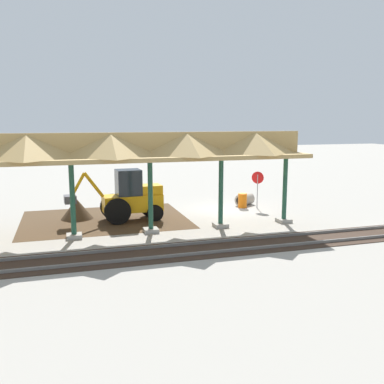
% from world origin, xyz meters
% --- Properties ---
extents(ground_plane, '(120.00, 120.00, 0.00)m').
position_xyz_m(ground_plane, '(0.00, 0.00, 0.00)').
color(ground_plane, '#9E998E').
extents(dirt_work_zone, '(8.94, 7.00, 0.01)m').
position_xyz_m(dirt_work_zone, '(7.47, 0.42, 0.00)').
color(dirt_work_zone, '#4C3823').
rests_on(dirt_work_zone, ground).
extents(platform_canopy, '(23.13, 3.20, 4.90)m').
position_xyz_m(platform_canopy, '(9.22, 3.90, 4.17)').
color(platform_canopy, '#9E998E').
rests_on(platform_canopy, ground).
extents(rail_tracks, '(60.00, 2.58, 0.15)m').
position_xyz_m(rail_tracks, '(0.00, 7.34, 0.03)').
color(rail_tracks, slate).
rests_on(rail_tracks, ground).
extents(stop_sign, '(0.61, 0.51, 2.31)m').
position_xyz_m(stop_sign, '(-1.99, 0.05, 1.67)').
color(stop_sign, gray).
rests_on(stop_sign, ground).
extents(backhoe, '(5.25, 1.85, 2.82)m').
position_xyz_m(backhoe, '(6.15, 1.04, 1.27)').
color(backhoe, orange).
rests_on(backhoe, ground).
extents(dirt_mound, '(3.60, 3.60, 2.29)m').
position_xyz_m(dirt_mound, '(8.94, -0.18, 0.00)').
color(dirt_mound, '#4C3823').
rests_on(dirt_mound, ground).
extents(concrete_pipe, '(1.38, 1.20, 0.73)m').
position_xyz_m(concrete_pipe, '(-1.64, -1.08, 0.36)').
color(concrete_pipe, '#9E9384').
rests_on(concrete_pipe, ground).
extents(traffic_barrel, '(0.56, 0.56, 0.90)m').
position_xyz_m(traffic_barrel, '(-1.18, -0.37, 0.45)').
color(traffic_barrel, orange).
rests_on(traffic_barrel, ground).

